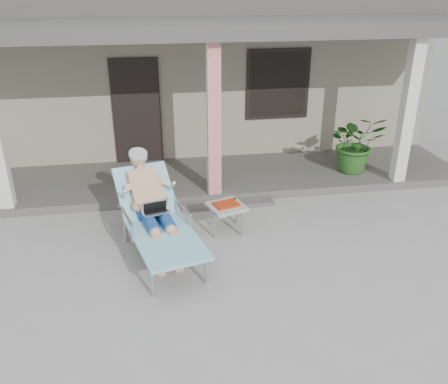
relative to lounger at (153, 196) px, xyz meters
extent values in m
plane|color=#9E9E99|center=(1.09, -0.58, -0.87)|extent=(60.00, 60.00, 0.00)
cube|color=#9E957D|center=(1.09, 5.92, 0.63)|extent=(10.00, 5.00, 3.00)
cube|color=#474442|center=(1.09, 5.92, 2.28)|extent=(10.40, 5.40, 0.30)
cube|color=black|center=(-0.21, 3.39, 0.33)|extent=(0.95, 0.06, 2.10)
cube|color=black|center=(2.69, 3.39, 0.78)|extent=(1.20, 0.06, 1.30)
cube|color=black|center=(2.69, 3.38, 0.78)|extent=(1.32, 0.05, 1.42)
cube|color=#605B56|center=(1.09, 2.42, -0.79)|extent=(10.00, 2.00, 0.15)
cube|color=red|center=(1.09, 1.57, 0.59)|extent=(0.22, 0.22, 2.61)
cube|color=silver|center=(4.59, 1.57, 0.59)|extent=(0.22, 0.22, 2.61)
cube|color=#474442|center=(1.09, 2.42, 2.01)|extent=(10.00, 2.30, 0.24)
cube|color=#605B56|center=(1.09, 1.27, -0.83)|extent=(2.00, 0.30, 0.07)
cylinder|color=#B7B7BC|center=(-0.08, -1.13, -0.66)|extent=(0.05, 0.05, 0.42)
cylinder|color=#B7B7BC|center=(0.61, -0.96, -0.66)|extent=(0.05, 0.05, 0.42)
cylinder|color=#B7B7BC|center=(-0.45, 0.33, -0.66)|extent=(0.05, 0.05, 0.42)
cylinder|color=#B7B7BC|center=(0.24, 0.50, -0.66)|extent=(0.05, 0.05, 0.42)
cube|color=#B7B7BC|center=(0.13, -0.52, -0.43)|extent=(1.02, 1.51, 0.03)
cube|color=#94E0E6|center=(0.13, -0.52, -0.41)|extent=(1.14, 1.58, 0.04)
cube|color=#B7B7BC|center=(-0.11, 0.46, -0.17)|extent=(0.84, 0.81, 0.56)
cube|color=#94E0E6|center=(-0.11, 0.46, -0.13)|extent=(0.97, 0.91, 0.63)
cylinder|color=#B2B1B4|center=(-0.19, 0.77, 0.37)|extent=(0.34, 0.34, 0.15)
cube|color=silver|center=(0.01, -0.04, -0.21)|extent=(0.43, 0.35, 0.26)
cube|color=#ABAAA6|center=(1.11, 0.41, -0.45)|extent=(0.66, 0.66, 0.04)
cylinder|color=#B7B7BC|center=(0.90, 0.20, -0.67)|extent=(0.04, 0.04, 0.40)
cylinder|color=#B7B7BC|center=(1.32, 0.20, -0.67)|extent=(0.04, 0.04, 0.40)
cylinder|color=#B7B7BC|center=(0.90, 0.62, -0.67)|extent=(0.04, 0.04, 0.40)
cylinder|color=#B7B7BC|center=(1.32, 0.62, -0.67)|extent=(0.04, 0.04, 0.40)
cube|color=#A83211|center=(1.11, 0.41, -0.41)|extent=(0.43, 0.37, 0.03)
cube|color=black|center=(1.11, 0.55, -0.42)|extent=(0.36, 0.13, 0.04)
imported|color=#26591E|center=(3.95, 2.15, -0.14)|extent=(1.13, 1.01, 1.16)
camera|label=1|loc=(0.00, -6.08, 2.79)|focal=38.00mm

